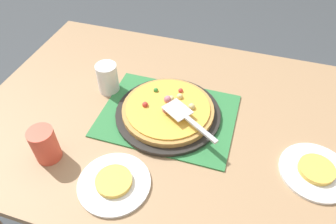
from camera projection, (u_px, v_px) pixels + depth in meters
name	position (u px, v px, depth m)	size (l,w,h in m)	color
ground_plane	(168.00, 212.00, 1.67)	(8.00, 8.00, 0.00)	#3D4247
dining_table	(168.00, 135.00, 1.21)	(1.40, 1.00, 0.75)	#9E7A56
placemat	(168.00, 115.00, 1.13)	(0.48, 0.36, 0.01)	#2D753D
pizza_pan	(168.00, 113.00, 1.12)	(0.38, 0.38, 0.01)	black
pizza	(168.00, 109.00, 1.11)	(0.33, 0.33, 0.05)	#B78442
plate_near_left	(315.00, 172.00, 0.96)	(0.22, 0.22, 0.01)	white
plate_far_right	(114.00, 183.00, 0.93)	(0.22, 0.22, 0.01)	white
served_slice_left	(317.00, 169.00, 0.95)	(0.11, 0.11, 0.02)	#EAB747
served_slice_right	(114.00, 181.00, 0.92)	(0.11, 0.11, 0.02)	#EAB747
cup_near	(45.00, 145.00, 0.96)	(0.08, 0.08, 0.12)	#E04C38
cup_far	(108.00, 78.00, 1.19)	(0.08, 0.08, 0.12)	white
pizza_server	(187.00, 118.00, 1.03)	(0.22, 0.16, 0.01)	silver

